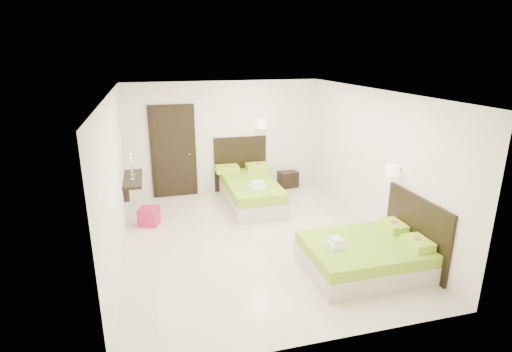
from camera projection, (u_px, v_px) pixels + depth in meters
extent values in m
plane|color=beige|center=(255.00, 240.00, 7.16)|extent=(5.50, 5.50, 0.00)
cube|color=beige|center=(251.00, 197.00, 8.76)|extent=(1.05, 2.10, 0.34)
cube|color=#6DA21A|center=(251.00, 185.00, 8.68)|extent=(1.04, 2.08, 0.21)
cube|color=black|center=(240.00, 164.00, 9.56)|extent=(1.26, 0.05, 1.31)
cube|color=#A6D527|center=(227.00, 169.00, 9.26)|extent=(0.52, 0.36, 0.15)
cylinder|color=#CE3078|center=(227.00, 166.00, 9.24)|extent=(0.13, 0.13, 0.00)
cube|color=#A6D527|center=(258.00, 167.00, 9.44)|extent=(0.52, 0.36, 0.15)
cylinder|color=#CE3078|center=(258.00, 164.00, 9.42)|extent=(0.13, 0.13, 0.00)
cube|color=white|center=(258.00, 187.00, 8.11)|extent=(0.31, 0.23, 0.08)
cube|color=white|center=(258.00, 183.00, 8.08)|extent=(0.24, 0.17, 0.08)
cube|color=white|center=(261.00, 124.00, 9.24)|extent=(0.19, 0.19, 0.21)
cylinder|color=#2D2116|center=(260.00, 123.00, 9.32)|extent=(0.03, 0.16, 0.03)
cube|color=beige|center=(364.00, 262.00, 6.12)|extent=(1.79, 1.34, 0.29)
cube|color=#6DA21A|center=(365.00, 248.00, 6.05)|extent=(1.77, 1.33, 0.18)
cube|color=black|center=(416.00, 231.00, 6.21)|extent=(0.05, 1.52, 1.12)
cube|color=#A6D527|center=(418.00, 243.00, 5.88)|extent=(0.30, 0.45, 0.13)
cylinder|color=#CE3078|center=(418.00, 239.00, 5.86)|extent=(0.11, 0.11, 0.00)
cube|color=#A6D527|center=(393.00, 226.00, 6.46)|extent=(0.30, 0.45, 0.13)
cylinder|color=#CE3078|center=(394.00, 222.00, 6.44)|extent=(0.11, 0.11, 0.00)
cube|color=white|center=(336.00, 245.00, 5.89)|extent=(0.20, 0.27, 0.07)
cube|color=white|center=(336.00, 240.00, 5.87)|extent=(0.15, 0.20, 0.07)
cube|color=white|center=(392.00, 171.00, 6.45)|extent=(0.16, 0.16, 0.18)
cylinder|color=#2D2116|center=(397.00, 170.00, 6.46)|extent=(0.16, 0.03, 0.03)
cube|color=black|center=(287.00, 179.00, 9.92)|extent=(0.50, 0.46, 0.40)
cube|color=#AE173F|center=(149.00, 216.00, 7.73)|extent=(0.44, 0.44, 0.34)
cube|color=black|center=(173.00, 152.00, 9.05)|extent=(1.02, 0.06, 2.14)
cube|color=black|center=(173.00, 152.00, 9.01)|extent=(0.88, 0.04, 2.06)
cylinder|color=silver|center=(189.00, 154.00, 9.08)|extent=(0.03, 0.10, 0.03)
cube|color=black|center=(133.00, 179.00, 7.88)|extent=(0.35, 1.20, 0.06)
cube|color=black|center=(126.00, 194.00, 7.48)|extent=(0.10, 0.04, 0.30)
cube|color=black|center=(128.00, 180.00, 8.31)|extent=(0.10, 0.04, 0.30)
cylinder|color=silver|center=(132.00, 179.00, 7.73)|extent=(0.10, 0.10, 0.02)
cylinder|color=silver|center=(132.00, 173.00, 7.69)|extent=(0.02, 0.02, 0.22)
cone|color=silver|center=(131.00, 167.00, 7.65)|extent=(0.07, 0.07, 0.04)
cylinder|color=white|center=(131.00, 162.00, 7.62)|extent=(0.02, 0.02, 0.15)
sphere|color=#FFB23F|center=(130.00, 158.00, 7.60)|extent=(0.02, 0.02, 0.02)
cylinder|color=silver|center=(133.00, 175.00, 8.00)|extent=(0.10, 0.10, 0.02)
cylinder|color=silver|center=(132.00, 169.00, 7.97)|extent=(0.02, 0.02, 0.22)
cone|color=silver|center=(132.00, 163.00, 7.93)|extent=(0.07, 0.07, 0.04)
cylinder|color=white|center=(131.00, 158.00, 7.90)|extent=(0.02, 0.02, 0.15)
sphere|color=#FFB23F|center=(131.00, 154.00, 7.87)|extent=(0.02, 0.02, 0.02)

